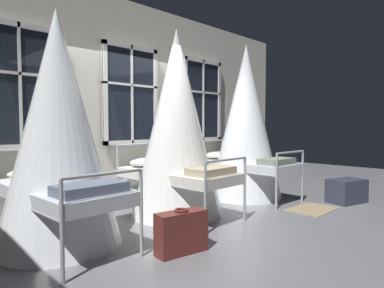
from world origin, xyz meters
name	(u,v)px	position (x,y,z in m)	size (l,w,h in m)	color
ground	(170,214)	(0.00, 0.00, 0.00)	(16.16, 16.16, 0.00)	slate
back_wall_with_windows	(128,103)	(0.00, 1.07, 1.71)	(8.40, 0.10, 3.43)	beige
window_bank	(132,139)	(0.00, 0.95, 1.11)	(4.61, 0.10, 2.61)	black
cot_first	(58,132)	(-1.74, -0.12, 1.27)	(1.35, 1.91, 2.61)	#9EA3A8
cot_second	(177,126)	(0.04, -0.12, 1.33)	(1.35, 1.91, 2.75)	#9EA3A8
cot_third	(245,124)	(1.79, -0.09, 1.37)	(1.35, 1.92, 2.82)	#9EA3A8
rug_third	(312,209)	(1.77, -1.42, 0.01)	(0.80, 0.56, 0.01)	#8E7A5B
suitcase_dark	(181,232)	(-0.96, -1.27, 0.22)	(0.59, 0.30, 0.47)	#5B231E
travel_trunk	(347,191)	(2.65, -1.62, 0.20)	(0.64, 0.40, 0.40)	#2D3342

